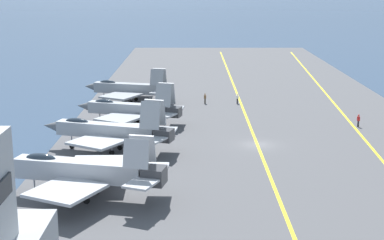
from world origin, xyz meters
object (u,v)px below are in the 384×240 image
(parked_jet_third, at_px, (131,109))
(parked_jet_nearest, at_px, (81,171))
(parked_jet_second, at_px, (109,131))
(crew_brown_vest, at_px, (205,98))
(crew_red_vest, at_px, (358,120))
(parked_jet_fourth, at_px, (129,89))
(crew_white_vest, at_px, (237,98))

(parked_jet_third, bearing_deg, parked_jet_nearest, 176.74)
(parked_jet_second, height_order, parked_jet_third, parked_jet_second)
(crew_brown_vest, bearing_deg, crew_red_vest, -127.15)
(parked_jet_nearest, distance_m, parked_jet_third, 28.64)
(parked_jet_fourth, xyz_separation_m, crew_brown_vest, (-1.14, -12.62, -1.36))
(crew_brown_vest, bearing_deg, parked_jet_fourth, 84.86)
(parked_jet_fourth, distance_m, crew_brown_vest, 12.75)
(crew_white_vest, xyz_separation_m, crew_brown_vest, (0.10, 5.34, 0.02))
(parked_jet_fourth, distance_m, crew_white_vest, 18.06)
(parked_jet_nearest, xyz_separation_m, crew_brown_vest, (43.27, -12.42, -1.72))
(crew_white_vest, bearing_deg, crew_brown_vest, 88.98)
(parked_jet_nearest, height_order, crew_red_vest, parked_jet_nearest)
(parked_jet_second, distance_m, crew_red_vest, 35.14)
(parked_jet_third, bearing_deg, crew_white_vest, -47.89)
(parked_jet_nearest, distance_m, crew_red_vest, 43.20)
(crew_brown_vest, bearing_deg, crew_white_vest, -91.02)
(parked_jet_nearest, distance_m, parked_jet_fourth, 44.40)
(crew_red_vest, bearing_deg, crew_white_vest, 44.69)
(parked_jet_second, xyz_separation_m, crew_red_vest, (12.33, -32.86, -1.67))
(parked_jet_third, relative_size, parked_jet_fourth, 1.02)
(parked_jet_fourth, relative_size, crew_red_vest, 8.67)
(parked_jet_nearest, xyz_separation_m, parked_jet_third, (28.59, -1.63, -0.40))
(parked_jet_nearest, height_order, parked_jet_third, parked_jet_nearest)
(parked_jet_nearest, relative_size, parked_jet_second, 1.00)
(parked_jet_second, relative_size, crew_brown_vest, 9.64)
(parked_jet_second, distance_m, crew_brown_vest, 30.66)
(crew_brown_vest, bearing_deg, parked_jet_nearest, 163.98)
(parked_jet_second, bearing_deg, crew_red_vest, -69.44)
(parked_jet_nearest, bearing_deg, crew_white_vest, -22.36)
(parked_jet_fourth, relative_size, crew_brown_vest, 8.91)
(crew_brown_vest, height_order, crew_red_vest, crew_red_vest)
(crew_red_vest, bearing_deg, parked_jet_third, 87.83)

